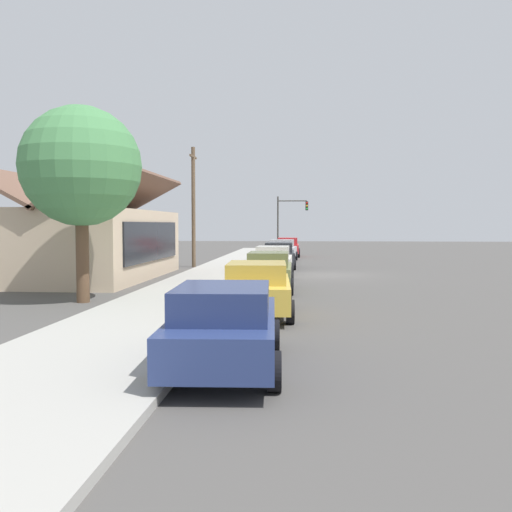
# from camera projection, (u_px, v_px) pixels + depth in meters

# --- Properties ---
(ground_plane) EXTENTS (120.00, 120.00, 0.00)m
(ground_plane) POSITION_uv_depth(u_px,v_px,m) (328.00, 275.00, 29.83)
(ground_plane) COLOR #4C4947
(sidewalk_curb) EXTENTS (60.00, 4.20, 0.16)m
(sidewalk_curb) POSITION_uv_depth(u_px,v_px,m) (224.00, 273.00, 30.29)
(sidewalk_curb) COLOR #A3A099
(sidewalk_curb) RESTS_ON ground
(car_navy) EXTENTS (4.85, 2.25, 1.59)m
(car_navy) POSITION_uv_depth(u_px,v_px,m) (224.00, 326.00, 10.34)
(car_navy) COLOR navy
(car_navy) RESTS_ON ground
(car_mustard) EXTENTS (4.85, 2.25, 1.59)m
(car_mustard) POSITION_uv_depth(u_px,v_px,m) (257.00, 288.00, 16.46)
(car_mustard) COLOR gold
(car_mustard) RESTS_ON ground
(car_olive) EXTENTS (4.52, 2.02, 1.59)m
(car_olive) POSITION_uv_depth(u_px,v_px,m) (269.00, 271.00, 22.50)
(car_olive) COLOR olive
(car_olive) RESTS_ON ground
(car_ivory) EXTENTS (4.36, 2.03, 1.59)m
(car_ivory) POSITION_uv_depth(u_px,v_px,m) (273.00, 261.00, 28.50)
(car_ivory) COLOR silver
(car_ivory) RESTS_ON ground
(car_charcoal) EXTENTS (4.68, 2.14, 1.59)m
(car_charcoal) POSITION_uv_depth(u_px,v_px,m) (279.00, 255.00, 34.36)
(car_charcoal) COLOR #2D3035
(car_charcoal) RESTS_ON ground
(car_silver) EXTENTS (4.46, 2.19, 1.59)m
(car_silver) POSITION_uv_depth(u_px,v_px,m) (282.00, 250.00, 40.56)
(car_silver) COLOR silver
(car_silver) RESTS_ON ground
(car_cherry) EXTENTS (4.40, 2.06, 1.59)m
(car_cherry) POSITION_uv_depth(u_px,v_px,m) (288.00, 247.00, 46.58)
(car_cherry) COLOR red
(car_cherry) RESTS_ON ground
(storefront_building) EXTENTS (12.19, 6.80, 5.23)m
(storefront_building) POSITION_uv_depth(u_px,v_px,m) (89.00, 242.00, 27.89)
(storefront_building) COLOR #CCB293
(storefront_building) RESTS_ON ground
(shade_tree) EXTENTS (4.08, 4.08, 6.70)m
(shade_tree) POSITION_uv_depth(u_px,v_px,m) (81.00, 167.00, 19.05)
(shade_tree) COLOR brown
(shade_tree) RESTS_ON ground
(traffic_light_main) EXTENTS (0.37, 2.79, 5.20)m
(traffic_light_main) POSITION_uv_depth(u_px,v_px,m) (290.00, 215.00, 50.48)
(traffic_light_main) COLOR #383833
(traffic_light_main) RESTS_ON ground
(utility_pole_wooden) EXTENTS (1.80, 0.24, 7.50)m
(utility_pole_wooden) POSITION_uv_depth(u_px,v_px,m) (193.00, 205.00, 35.11)
(utility_pole_wooden) COLOR brown
(utility_pole_wooden) RESTS_ON ground
(fire_hydrant_red) EXTENTS (0.22, 0.22, 0.71)m
(fire_hydrant_red) POSITION_uv_depth(u_px,v_px,m) (200.00, 304.00, 15.46)
(fire_hydrant_red) COLOR red
(fire_hydrant_red) RESTS_ON sidewalk_curb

